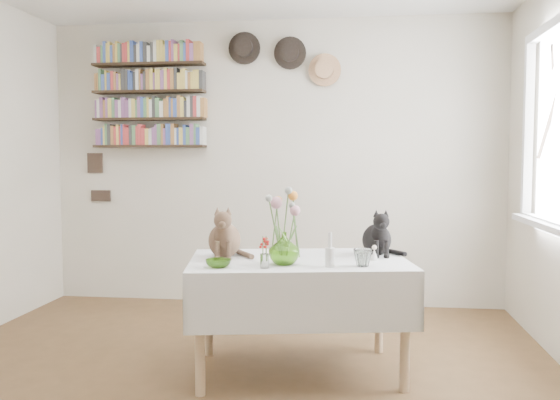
# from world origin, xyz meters

# --- Properties ---
(room) EXTENTS (4.08, 4.58, 2.58)m
(room) POSITION_xyz_m (0.00, 0.00, 1.25)
(room) COLOR brown
(room) RESTS_ON ground
(dining_table) EXTENTS (1.41, 1.04, 0.69)m
(dining_table) POSITION_xyz_m (0.39, 0.55, 0.52)
(dining_table) COLOR white
(dining_table) RESTS_ON room
(tabby_cat) EXTENTS (0.25, 0.30, 0.32)m
(tabby_cat) POSITION_xyz_m (-0.07, 0.56, 0.85)
(tabby_cat) COLOR brown
(tabby_cat) RESTS_ON dining_table
(black_cat) EXTENTS (0.25, 0.29, 0.30)m
(black_cat) POSITION_xyz_m (0.85, 0.77, 0.84)
(black_cat) COLOR black
(black_cat) RESTS_ON dining_table
(flower_vase) EXTENTS (0.22, 0.22, 0.18)m
(flower_vase) POSITION_xyz_m (0.32, 0.36, 0.78)
(flower_vase) COLOR #85C53F
(flower_vase) RESTS_ON dining_table
(green_bowl) EXTENTS (0.15, 0.15, 0.04)m
(green_bowl) POSITION_xyz_m (-0.03, 0.23, 0.71)
(green_bowl) COLOR #85C53F
(green_bowl) RESTS_ON dining_table
(drinking_glass) EXTENTS (0.11, 0.11, 0.10)m
(drinking_glass) POSITION_xyz_m (0.76, 0.35, 0.74)
(drinking_glass) COLOR white
(drinking_glass) RESTS_ON dining_table
(candlestick) EXTENTS (0.05, 0.05, 0.19)m
(candlestick) POSITION_xyz_m (0.58, 0.31, 0.75)
(candlestick) COLOR white
(candlestick) RESTS_ON dining_table
(berry_jar) EXTENTS (0.05, 0.05, 0.20)m
(berry_jar) POSITION_xyz_m (0.23, 0.23, 0.78)
(berry_jar) COLOR white
(berry_jar) RESTS_ON dining_table
(porcelain_figurine) EXTENTS (0.05, 0.05, 0.09)m
(porcelain_figurine) POSITION_xyz_m (0.83, 0.56, 0.73)
(porcelain_figurine) COLOR white
(porcelain_figurine) RESTS_ON dining_table
(flower_bouquet) EXTENTS (0.17, 0.13, 0.39)m
(flower_bouquet) POSITION_xyz_m (0.32, 0.37, 1.03)
(flower_bouquet) COLOR #4C7233
(flower_bouquet) RESTS_ON flower_vase
(bookshelf_unit) EXTENTS (1.00, 0.16, 0.91)m
(bookshelf_unit) POSITION_xyz_m (-1.10, 2.16, 1.84)
(bookshelf_unit) COLOR black
(bookshelf_unit) RESTS_ON room
(wall_hats) EXTENTS (0.98, 0.09, 0.48)m
(wall_hats) POSITION_xyz_m (0.12, 2.19, 2.17)
(wall_hats) COLOR black
(wall_hats) RESTS_ON room
(wall_art_plaques) EXTENTS (0.21, 0.02, 0.44)m
(wall_art_plaques) POSITION_xyz_m (-1.63, 2.23, 1.12)
(wall_art_plaques) COLOR #38281E
(wall_art_plaques) RESTS_ON room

